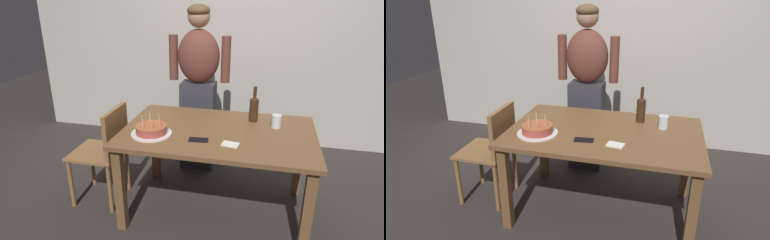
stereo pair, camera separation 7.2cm
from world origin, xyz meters
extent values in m
plane|color=#332D2B|center=(0.00, 0.00, 0.00)|extent=(10.00, 10.00, 0.00)
cube|color=beige|center=(0.00, 1.55, 1.30)|extent=(5.20, 0.10, 2.60)
cube|color=brown|center=(0.00, 0.00, 0.72)|extent=(1.50, 0.96, 0.03)
cube|color=brown|center=(-0.68, -0.41, 0.35)|extent=(0.07, 0.07, 0.70)
cube|color=brown|center=(0.68, -0.41, 0.35)|extent=(0.07, 0.07, 0.70)
cube|color=brown|center=(-0.68, 0.41, 0.35)|extent=(0.07, 0.07, 0.70)
cube|color=brown|center=(0.68, 0.41, 0.35)|extent=(0.07, 0.07, 0.70)
cylinder|color=white|center=(-0.49, -0.19, 0.75)|extent=(0.31, 0.31, 0.01)
cylinder|color=#B24C42|center=(-0.49, -0.19, 0.78)|extent=(0.24, 0.24, 0.06)
cylinder|color=#B75B33|center=(-0.49, -0.19, 0.81)|extent=(0.24, 0.24, 0.01)
cylinder|color=#EAB266|center=(-0.46, -0.26, 0.84)|extent=(0.01, 0.01, 0.06)
sphere|color=#F9C64C|center=(-0.46, -0.26, 0.88)|extent=(0.01, 0.01, 0.01)
cylinder|color=#EAB266|center=(-0.41, -0.20, 0.84)|extent=(0.01, 0.01, 0.06)
sphere|color=#F9C64C|center=(-0.41, -0.20, 0.88)|extent=(0.01, 0.01, 0.01)
cylinder|color=pink|center=(-0.45, -0.13, 0.84)|extent=(0.01, 0.01, 0.06)
sphere|color=#F9C64C|center=(-0.45, -0.13, 0.88)|extent=(0.01, 0.01, 0.01)
cylinder|color=beige|center=(-0.52, -0.12, 0.84)|extent=(0.01, 0.01, 0.06)
sphere|color=#F9C64C|center=(-0.52, -0.12, 0.88)|extent=(0.01, 0.01, 0.01)
cylinder|color=pink|center=(-0.56, -0.19, 0.84)|extent=(0.01, 0.01, 0.06)
sphere|color=#F9C64C|center=(-0.56, -0.19, 0.88)|extent=(0.01, 0.01, 0.01)
cylinder|color=beige|center=(-0.53, -0.25, 0.84)|extent=(0.01, 0.01, 0.06)
sphere|color=#F9C64C|center=(-0.53, -0.25, 0.88)|extent=(0.01, 0.01, 0.01)
cylinder|color=silver|center=(0.44, 0.17, 0.79)|extent=(0.08, 0.08, 0.11)
cylinder|color=#382314|center=(0.25, 0.27, 0.83)|extent=(0.07, 0.07, 0.19)
cone|color=#382314|center=(0.25, 0.27, 0.94)|extent=(0.07, 0.07, 0.03)
cylinder|color=#382314|center=(0.25, 0.27, 1.00)|extent=(0.03, 0.03, 0.08)
cube|color=black|center=(-0.11, -0.22, 0.74)|extent=(0.15, 0.09, 0.01)
cube|color=white|center=(0.13, -0.24, 0.74)|extent=(0.13, 0.11, 0.01)
cube|color=#33333D|center=(-0.32, 0.73, 0.46)|extent=(0.34, 0.23, 0.92)
ellipsoid|color=brown|center=(-0.32, 0.73, 1.18)|extent=(0.41, 0.27, 0.52)
sphere|color=tan|center=(-0.32, 0.73, 1.55)|extent=(0.21, 0.21, 0.21)
ellipsoid|color=brown|center=(-0.32, 0.72, 1.60)|extent=(0.21, 0.21, 0.12)
cylinder|color=brown|center=(-0.06, 0.76, 1.15)|extent=(0.09, 0.09, 0.44)
cylinder|color=brown|center=(-0.58, 0.76, 1.15)|extent=(0.09, 0.09, 0.44)
cube|color=olive|center=(-1.04, -0.07, 0.46)|extent=(0.42, 0.42, 0.02)
cube|color=olive|center=(-0.85, -0.07, 0.67)|extent=(0.04, 0.40, 0.40)
cylinder|color=olive|center=(-1.22, 0.11, 0.23)|extent=(0.04, 0.04, 0.45)
cylinder|color=olive|center=(-1.22, -0.25, 0.23)|extent=(0.04, 0.04, 0.45)
cylinder|color=olive|center=(-0.86, 0.11, 0.23)|extent=(0.04, 0.04, 0.45)
cylinder|color=olive|center=(-0.86, -0.25, 0.23)|extent=(0.04, 0.04, 0.45)
camera|label=1|loc=(0.35, -2.36, 1.76)|focal=30.68mm
camera|label=2|loc=(0.42, -2.35, 1.76)|focal=30.68mm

